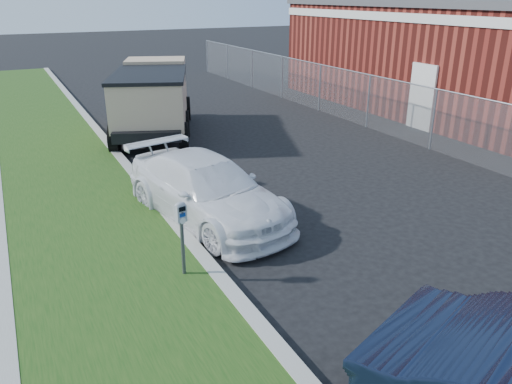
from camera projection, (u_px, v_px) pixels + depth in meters
name	position (u px, v px, depth m)	size (l,w,h in m)	color
ground	(348.00, 247.00, 9.21)	(120.00, 120.00, 0.00)	black
streetside	(12.00, 264.00, 8.50)	(6.12, 50.00, 0.15)	gray
chainlink_fence	(369.00, 91.00, 17.06)	(0.06, 30.06, 30.00)	slate
brick_building	(473.00, 53.00, 20.09)	(9.20, 14.20, 4.17)	maroon
parking_meter	(181.00, 223.00, 7.77)	(0.19, 0.14, 1.27)	#3F4247
white_wagon	(206.00, 189.00, 10.22)	(1.79, 4.41, 1.28)	white
dump_truck	(153.00, 95.00, 16.40)	(3.91, 6.01, 2.22)	black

